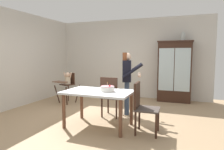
{
  "coord_description": "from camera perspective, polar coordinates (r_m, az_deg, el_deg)",
  "views": [
    {
      "loc": [
        1.82,
        -4.14,
        1.47
      ],
      "look_at": [
        0.02,
        0.7,
        0.95
      ],
      "focal_mm": 31.9,
      "sensor_mm": 36.0,
      "label": 1
    }
  ],
  "objects": [
    {
      "name": "china_cabinet",
      "position": [
        6.54,
        17.47,
        1.0
      ],
      "size": [
        1.06,
        0.48,
        1.9
      ],
      "color": "#382116",
      "rests_on": "ground_plane"
    },
    {
      "name": "dining_chair_right_end",
      "position": [
        3.81,
        8.61,
        -8.22
      ],
      "size": [
        0.45,
        0.45,
        0.96
      ],
      "rotation": [
        0.0,
        0.0,
        1.6
      ],
      "color": "#382116",
      "rests_on": "ground_plane"
    },
    {
      "name": "wall_left",
      "position": [
        6.08,
        -26.71,
        4.01
      ],
      "size": [
        0.06,
        5.32,
        2.7
      ],
      "primitive_type": "cube",
      "color": "beige",
      "rests_on": "ground_plane"
    },
    {
      "name": "wall_back",
      "position": [
        7.02,
        5.37,
        4.75
      ],
      "size": [
        5.32,
        0.06,
        2.7
      ],
      "primitive_type": "cube",
      "color": "beige",
      "rests_on": "ground_plane"
    },
    {
      "name": "adult_person",
      "position": [
        4.92,
        4.42,
        -0.13
      ],
      "size": [
        0.58,
        0.57,
        1.53
      ],
      "rotation": [
        0.0,
        0.0,
        1.8
      ],
      "color": "#33425B",
      "rests_on": "ground_plane"
    },
    {
      "name": "dining_chair_far_side",
      "position": [
        4.7,
        -0.46,
        -5.48
      ],
      "size": [
        0.46,
        0.46,
        0.96
      ],
      "rotation": [
        0.0,
        0.0,
        3.1
      ],
      "color": "#382116",
      "rests_on": "ground_plane"
    },
    {
      "name": "ceramic_vase",
      "position": [
        6.54,
        19.65,
        10.27
      ],
      "size": [
        0.13,
        0.13,
        0.27
      ],
      "color": "#B2B7B2",
      "rests_on": "china_cabinet"
    },
    {
      "name": "dining_table",
      "position": [
        4.09,
        -3.94,
        -6.0
      ],
      "size": [
        1.4,
        0.91,
        0.74
      ],
      "color": "silver",
      "rests_on": "ground_plane"
    },
    {
      "name": "birthday_cake",
      "position": [
        4.02,
        -1.32,
        -3.95
      ],
      "size": [
        0.28,
        0.28,
        0.19
      ],
      "color": "white",
      "rests_on": "dining_table"
    },
    {
      "name": "high_chair_with_toddler",
      "position": [
        6.23,
        -12.68,
        -1.91
      ],
      "size": [
        0.72,
        0.8,
        0.95
      ],
      "rotation": [
        0.0,
        0.0,
        -0.3
      ],
      "color": "#382116",
      "rests_on": "ground_plane"
    },
    {
      "name": "ground_plane",
      "position": [
        4.76,
        -3.23,
        -12.26
      ],
      "size": [
        6.24,
        6.24,
        0.0
      ],
      "primitive_type": "plane",
      "color": "tan"
    }
  ]
}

